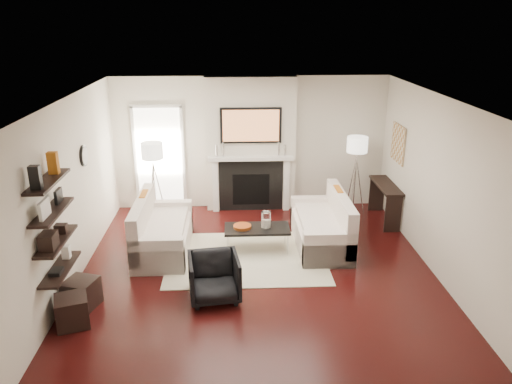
{
  "coord_description": "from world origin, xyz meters",
  "views": [
    {
      "loc": [
        -0.36,
        -6.88,
        3.81
      ],
      "look_at": [
        0.0,
        0.6,
        1.15
      ],
      "focal_mm": 35.0,
      "sensor_mm": 36.0,
      "label": 1
    }
  ],
  "objects_px": {
    "loveseat_left_base": "(164,239)",
    "loveseat_right_base": "(321,234)",
    "coffee_table": "(257,229)",
    "lamp_left_shade": "(152,151)",
    "ottoman_near": "(82,293)",
    "armchair": "(214,276)",
    "lamp_right_shade": "(357,145)"
  },
  "relations": [
    {
      "from": "armchair",
      "to": "lamp_left_shade",
      "type": "height_order",
      "value": "lamp_left_shade"
    },
    {
      "from": "loveseat_right_base",
      "to": "ottoman_near",
      "type": "relative_size",
      "value": 4.5
    },
    {
      "from": "loveseat_left_base",
      "to": "ottoman_near",
      "type": "relative_size",
      "value": 4.5
    },
    {
      "from": "lamp_right_shade",
      "to": "coffee_table",
      "type": "bearing_deg",
      "value": -142.43
    },
    {
      "from": "loveseat_left_base",
      "to": "coffee_table",
      "type": "bearing_deg",
      "value": -2.46
    },
    {
      "from": "loveseat_left_base",
      "to": "loveseat_right_base",
      "type": "height_order",
      "value": "same"
    },
    {
      "from": "lamp_right_shade",
      "to": "armchair",
      "type": "bearing_deg",
      "value": -131.46
    },
    {
      "from": "lamp_right_shade",
      "to": "loveseat_right_base",
      "type": "bearing_deg",
      "value": -122.87
    },
    {
      "from": "loveseat_left_base",
      "to": "lamp_right_shade",
      "type": "relative_size",
      "value": 4.5
    },
    {
      "from": "armchair",
      "to": "ottoman_near",
      "type": "bearing_deg",
      "value": 176.12
    },
    {
      "from": "loveseat_right_base",
      "to": "coffee_table",
      "type": "relative_size",
      "value": 1.64
    },
    {
      "from": "loveseat_left_base",
      "to": "lamp_left_shade",
      "type": "xyz_separation_m",
      "value": [
        -0.29,
        1.21,
        1.24
      ]
    },
    {
      "from": "coffee_table",
      "to": "lamp_right_shade",
      "type": "distance_m",
      "value": 2.76
    },
    {
      "from": "loveseat_left_base",
      "to": "coffee_table",
      "type": "xyz_separation_m",
      "value": [
        1.59,
        -0.07,
        0.19
      ]
    },
    {
      "from": "loveseat_left_base",
      "to": "loveseat_right_base",
      "type": "bearing_deg",
      "value": 1.85
    },
    {
      "from": "loveseat_left_base",
      "to": "ottoman_near",
      "type": "xyz_separation_m",
      "value": [
        -0.91,
        -1.69,
        -0.01
      ]
    },
    {
      "from": "loveseat_right_base",
      "to": "armchair",
      "type": "relative_size",
      "value": 2.52
    },
    {
      "from": "coffee_table",
      "to": "lamp_left_shade",
      "type": "height_order",
      "value": "lamp_left_shade"
    },
    {
      "from": "loveseat_right_base",
      "to": "lamp_right_shade",
      "type": "bearing_deg",
      "value": 57.13
    },
    {
      "from": "lamp_left_shade",
      "to": "ottoman_near",
      "type": "relative_size",
      "value": 1.0
    },
    {
      "from": "coffee_table",
      "to": "loveseat_left_base",
      "type": "bearing_deg",
      "value": 177.54
    },
    {
      "from": "armchair",
      "to": "lamp_right_shade",
      "type": "bearing_deg",
      "value": 40.87
    },
    {
      "from": "loveseat_right_base",
      "to": "armchair",
      "type": "height_order",
      "value": "armchair"
    },
    {
      "from": "armchair",
      "to": "lamp_right_shade",
      "type": "height_order",
      "value": "lamp_right_shade"
    },
    {
      "from": "loveseat_left_base",
      "to": "lamp_left_shade",
      "type": "height_order",
      "value": "lamp_left_shade"
    },
    {
      "from": "coffee_table",
      "to": "lamp_right_shade",
      "type": "height_order",
      "value": "lamp_right_shade"
    },
    {
      "from": "coffee_table",
      "to": "ottoman_near",
      "type": "xyz_separation_m",
      "value": [
        -2.5,
        -1.62,
        -0.2
      ]
    },
    {
      "from": "loveseat_right_base",
      "to": "armchair",
      "type": "xyz_separation_m",
      "value": [
        -1.8,
        -1.66,
        0.15
      ]
    },
    {
      "from": "lamp_left_shade",
      "to": "ottoman_near",
      "type": "height_order",
      "value": "lamp_left_shade"
    },
    {
      "from": "coffee_table",
      "to": "lamp_right_shade",
      "type": "bearing_deg",
      "value": 37.57
    },
    {
      "from": "lamp_left_shade",
      "to": "lamp_right_shade",
      "type": "distance_m",
      "value": 3.91
    },
    {
      "from": "loveseat_left_base",
      "to": "coffee_table",
      "type": "relative_size",
      "value": 1.64
    }
  ]
}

